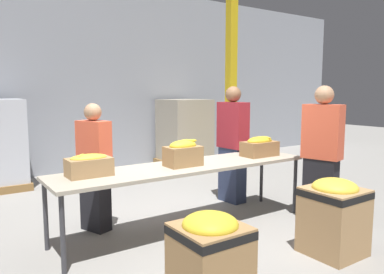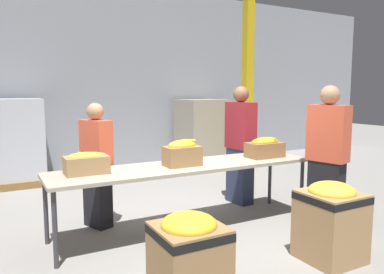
{
  "view_description": "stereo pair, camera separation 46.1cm",
  "coord_description": "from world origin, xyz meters",
  "px_view_note": "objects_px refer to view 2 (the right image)",
  "views": [
    {
      "loc": [
        -2.49,
        -3.78,
        1.72
      ],
      "look_at": [
        0.08,
        0.01,
        1.15
      ],
      "focal_mm": 35.0,
      "sensor_mm": 36.0,
      "label": 1
    },
    {
      "loc": [
        -2.1,
        -4.02,
        1.72
      ],
      "look_at": [
        0.08,
        0.01,
        1.15
      ],
      "focal_mm": 35.0,
      "sensor_mm": 36.0,
      "label": 2
    }
  ],
  "objects_px": {
    "pallet_stack_0": "(18,143)",
    "banana_box_2": "(265,147)",
    "volunteer_2": "(240,146)",
    "donation_bin_0": "(189,255)",
    "banana_box_1": "(182,153)",
    "sorting_table": "(187,169)",
    "banana_box_0": "(86,163)",
    "donation_bin_1": "(331,219)",
    "pallet_stack_2": "(202,133)",
    "volunteer_0": "(97,166)",
    "support_pillar": "(248,77)",
    "volunteer_1": "(327,158)"
  },
  "relations": [
    {
      "from": "pallet_stack_0",
      "to": "pallet_stack_2",
      "type": "height_order",
      "value": "pallet_stack_0"
    },
    {
      "from": "banana_box_1",
      "to": "donation_bin_1",
      "type": "height_order",
      "value": "banana_box_1"
    },
    {
      "from": "banana_box_1",
      "to": "donation_bin_0",
      "type": "relative_size",
      "value": 0.57
    },
    {
      "from": "pallet_stack_0",
      "to": "banana_box_2",
      "type": "bearing_deg",
      "value": -50.73
    },
    {
      "from": "volunteer_1",
      "to": "volunteer_2",
      "type": "bearing_deg",
      "value": -0.85
    },
    {
      "from": "sorting_table",
      "to": "support_pillar",
      "type": "height_order",
      "value": "support_pillar"
    },
    {
      "from": "support_pillar",
      "to": "banana_box_0",
      "type": "bearing_deg",
      "value": -149.82
    },
    {
      "from": "sorting_table",
      "to": "support_pillar",
      "type": "bearing_deg",
      "value": 41.29
    },
    {
      "from": "volunteer_2",
      "to": "donation_bin_0",
      "type": "height_order",
      "value": "volunteer_2"
    },
    {
      "from": "donation_bin_0",
      "to": "support_pillar",
      "type": "relative_size",
      "value": 0.19
    },
    {
      "from": "banana_box_0",
      "to": "pallet_stack_0",
      "type": "bearing_deg",
      "value": 97.94
    },
    {
      "from": "volunteer_0",
      "to": "pallet_stack_0",
      "type": "relative_size",
      "value": 1.0
    },
    {
      "from": "volunteer_1",
      "to": "donation_bin_1",
      "type": "distance_m",
      "value": 1.09
    },
    {
      "from": "banana_box_0",
      "to": "banana_box_1",
      "type": "bearing_deg",
      "value": -5.49
    },
    {
      "from": "sorting_table",
      "to": "banana_box_0",
      "type": "bearing_deg",
      "value": 175.83
    },
    {
      "from": "donation_bin_0",
      "to": "pallet_stack_0",
      "type": "distance_m",
      "value": 5.03
    },
    {
      "from": "banana_box_2",
      "to": "volunteer_1",
      "type": "height_order",
      "value": "volunteer_1"
    },
    {
      "from": "volunteer_1",
      "to": "pallet_stack_0",
      "type": "height_order",
      "value": "volunteer_1"
    },
    {
      "from": "donation_bin_0",
      "to": "sorting_table",
      "type": "bearing_deg",
      "value": 63.05
    },
    {
      "from": "sorting_table",
      "to": "pallet_stack_0",
      "type": "xyz_separation_m",
      "value": [
        -1.67,
        3.46,
        0.01
      ]
    },
    {
      "from": "banana_box_0",
      "to": "donation_bin_1",
      "type": "xyz_separation_m",
      "value": [
        2.08,
        -1.56,
        -0.5
      ]
    },
    {
      "from": "pallet_stack_2",
      "to": "volunteer_1",
      "type": "bearing_deg",
      "value": -98.56
    },
    {
      "from": "banana_box_1",
      "to": "sorting_table",
      "type": "bearing_deg",
      "value": 16.32
    },
    {
      "from": "banana_box_1",
      "to": "volunteer_0",
      "type": "distance_m",
      "value": 1.1
    },
    {
      "from": "donation_bin_0",
      "to": "pallet_stack_0",
      "type": "height_order",
      "value": "pallet_stack_0"
    },
    {
      "from": "pallet_stack_2",
      "to": "donation_bin_1",
      "type": "bearing_deg",
      "value": -105.19
    },
    {
      "from": "volunteer_2",
      "to": "pallet_stack_2",
      "type": "xyz_separation_m",
      "value": [
        0.99,
        2.88,
        -0.14
      ]
    },
    {
      "from": "sorting_table",
      "to": "volunteer_2",
      "type": "xyz_separation_m",
      "value": [
        1.24,
        0.59,
        0.12
      ]
    },
    {
      "from": "volunteer_2",
      "to": "donation_bin_1",
      "type": "distance_m",
      "value": 2.14
    },
    {
      "from": "sorting_table",
      "to": "banana_box_1",
      "type": "bearing_deg",
      "value": -163.68
    },
    {
      "from": "pallet_stack_0",
      "to": "sorting_table",
      "type": "bearing_deg",
      "value": -64.26
    },
    {
      "from": "donation_bin_1",
      "to": "support_pillar",
      "type": "bearing_deg",
      "value": 65.09
    },
    {
      "from": "banana_box_2",
      "to": "donation_bin_1",
      "type": "relative_size",
      "value": 0.61
    },
    {
      "from": "volunteer_1",
      "to": "pallet_stack_0",
      "type": "relative_size",
      "value": 1.13
    },
    {
      "from": "volunteer_0",
      "to": "donation_bin_1",
      "type": "distance_m",
      "value": 2.8
    },
    {
      "from": "volunteer_1",
      "to": "donation_bin_0",
      "type": "bearing_deg",
      "value": 91.41
    },
    {
      "from": "banana_box_2",
      "to": "pallet_stack_2",
      "type": "bearing_deg",
      "value": 73.62
    },
    {
      "from": "sorting_table",
      "to": "pallet_stack_2",
      "type": "relative_size",
      "value": 2.19
    },
    {
      "from": "banana_box_0",
      "to": "volunteer_2",
      "type": "bearing_deg",
      "value": 11.75
    },
    {
      "from": "pallet_stack_0",
      "to": "volunteer_0",
      "type": "bearing_deg",
      "value": -75.91
    },
    {
      "from": "support_pillar",
      "to": "pallet_stack_2",
      "type": "relative_size",
      "value": 2.62
    },
    {
      "from": "banana_box_0",
      "to": "volunteer_1",
      "type": "distance_m",
      "value": 2.91
    },
    {
      "from": "volunteer_0",
      "to": "volunteer_1",
      "type": "bearing_deg",
      "value": 39.76
    },
    {
      "from": "donation_bin_1",
      "to": "pallet_stack_2",
      "type": "height_order",
      "value": "pallet_stack_2"
    },
    {
      "from": "banana_box_0",
      "to": "banana_box_2",
      "type": "xyz_separation_m",
      "value": [
        2.39,
        -0.12,
        0.02
      ]
    },
    {
      "from": "banana_box_1",
      "to": "pallet_stack_0",
      "type": "distance_m",
      "value": 3.84
    },
    {
      "from": "donation_bin_0",
      "to": "support_pillar",
      "type": "bearing_deg",
      "value": 48.19
    },
    {
      "from": "volunteer_2",
      "to": "support_pillar",
      "type": "xyz_separation_m",
      "value": [
        1.41,
        1.73,
        1.11
      ]
    },
    {
      "from": "banana_box_0",
      "to": "volunteer_1",
      "type": "relative_size",
      "value": 0.26
    },
    {
      "from": "volunteer_2",
      "to": "donation_bin_0",
      "type": "xyz_separation_m",
      "value": [
        -1.98,
        -2.06,
        -0.49
      ]
    }
  ]
}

